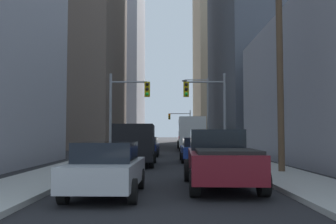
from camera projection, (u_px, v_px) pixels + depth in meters
name	position (u px, v px, depth m)	size (l,w,h in m)	color
sidewalk_left	(135.00, 146.00, 52.40)	(2.56, 160.00, 0.15)	#9E9E99
sidewalk_right	(202.00, 146.00, 52.39)	(2.56, 160.00, 0.15)	#9E9E99
city_bus	(191.00, 132.00, 40.57)	(2.76, 11.55, 3.40)	silver
pickup_truck_maroon	(220.00, 159.00, 12.33)	(2.21, 5.47, 1.90)	maroon
cargo_van_black	(136.00, 142.00, 20.87)	(2.16, 5.25, 2.26)	black
sedan_silver	(107.00, 168.00, 10.67)	(1.95, 4.25, 1.52)	#B7BABF
sedan_blue	(196.00, 150.00, 23.56)	(1.95, 4.22, 1.52)	navy
sedan_navy	(147.00, 146.00, 29.36)	(1.95, 4.26, 1.52)	#141E4C
traffic_signal_near_left	(128.00, 102.00, 26.23)	(2.85, 0.44, 6.00)	gray
traffic_signal_near_right	(207.00, 102.00, 26.23)	(2.97, 0.44, 6.00)	gray
traffic_signal_far_right	(181.00, 121.00, 67.11)	(4.00, 0.44, 6.00)	gray
utility_pole_right	(280.00, 60.00, 16.41)	(2.20, 0.28, 9.44)	brown
street_lamp_right	(204.00, 106.00, 38.32)	(2.72, 0.32, 7.50)	gray
building_left_mid_office	(52.00, 17.00, 50.21)	(17.96, 19.70, 34.75)	#66564C
building_left_far_tower	(92.00, 12.00, 95.02)	(25.42, 28.17, 65.52)	#93939E
building_right_mid_block	(277.00, 47.00, 48.91)	(15.50, 24.78, 26.24)	#4C515B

